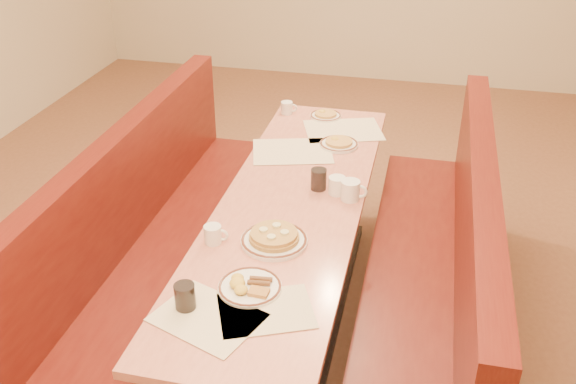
% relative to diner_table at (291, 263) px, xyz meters
% --- Properties ---
extents(ground, '(8.00, 8.00, 0.00)m').
position_rel_diner_table_xyz_m(ground, '(0.00, 0.00, -0.37)').
color(ground, '#9E6647').
rests_on(ground, ground).
extents(diner_table, '(0.70, 2.50, 0.75)m').
position_rel_diner_table_xyz_m(diner_table, '(0.00, 0.00, 0.00)').
color(diner_table, black).
rests_on(diner_table, ground).
extents(booth_left, '(0.55, 2.50, 1.05)m').
position_rel_diner_table_xyz_m(booth_left, '(-0.73, 0.00, -0.01)').
color(booth_left, '#4C3326').
rests_on(booth_left, ground).
extents(booth_right, '(0.55, 2.50, 1.05)m').
position_rel_diner_table_xyz_m(booth_right, '(0.73, 0.00, -0.01)').
color(booth_right, '#4C3326').
rests_on(booth_right, ground).
extents(placemat_near_left, '(0.46, 0.41, 0.00)m').
position_rel_diner_table_xyz_m(placemat_near_left, '(-0.12, -0.92, 0.38)').
color(placemat_near_left, beige).
rests_on(placemat_near_left, diner_table).
extents(placemat_near_right, '(0.44, 0.39, 0.00)m').
position_rel_diner_table_xyz_m(placemat_near_right, '(0.09, -0.83, 0.38)').
color(placemat_near_right, beige).
rests_on(placemat_near_right, diner_table).
extents(placemat_far_left, '(0.53, 0.45, 0.00)m').
position_rel_diner_table_xyz_m(placemat_far_left, '(-0.12, 0.56, 0.38)').
color(placemat_far_left, beige).
rests_on(placemat_far_left, diner_table).
extents(placemat_far_right, '(0.54, 0.47, 0.00)m').
position_rel_diner_table_xyz_m(placemat_far_right, '(0.12, 0.91, 0.38)').
color(placemat_far_right, beige).
rests_on(placemat_far_right, diner_table).
extents(pancake_plate, '(0.30, 0.30, 0.07)m').
position_rel_diner_table_xyz_m(pancake_plate, '(0.00, -0.37, 0.40)').
color(pancake_plate, white).
rests_on(pancake_plate, diner_table).
extents(eggs_plate, '(0.26, 0.26, 0.05)m').
position_rel_diner_table_xyz_m(eggs_plate, '(-0.01, -0.71, 0.39)').
color(eggs_plate, white).
rests_on(eggs_plate, diner_table).
extents(extra_plate_mid, '(0.23, 0.23, 0.05)m').
position_rel_diner_table_xyz_m(extra_plate_mid, '(0.13, 0.70, 0.39)').
color(extra_plate_mid, white).
rests_on(extra_plate_mid, diner_table).
extents(extra_plate_far, '(0.20, 0.20, 0.04)m').
position_rel_diner_table_xyz_m(extra_plate_far, '(-0.02, 1.10, 0.39)').
color(extra_plate_far, white).
rests_on(extra_plate_far, diner_table).
extents(coffee_mug_a, '(0.14, 0.10, 0.10)m').
position_rel_diner_table_xyz_m(coffee_mug_a, '(0.28, 0.10, 0.43)').
color(coffee_mug_a, white).
rests_on(coffee_mug_a, diner_table).
extents(coffee_mug_b, '(0.11, 0.08, 0.08)m').
position_rel_diner_table_xyz_m(coffee_mug_b, '(-0.26, -0.42, 0.42)').
color(coffee_mug_b, white).
rests_on(coffee_mug_b, diner_table).
extents(coffee_mug_c, '(0.12, 0.09, 0.09)m').
position_rel_diner_table_xyz_m(coffee_mug_c, '(0.21, 0.14, 0.42)').
color(coffee_mug_c, white).
rests_on(coffee_mug_c, diner_table).
extents(coffee_mug_d, '(0.11, 0.07, 0.08)m').
position_rel_diner_table_xyz_m(coffee_mug_d, '(-0.28, 1.10, 0.42)').
color(coffee_mug_d, white).
rests_on(coffee_mug_d, diner_table).
extents(soda_tumbler_near, '(0.08, 0.08, 0.11)m').
position_rel_diner_table_xyz_m(soda_tumbler_near, '(-0.22, -0.88, 0.43)').
color(soda_tumbler_near, black).
rests_on(soda_tumbler_near, diner_table).
extents(soda_tumbler_mid, '(0.08, 0.08, 0.11)m').
position_rel_diner_table_xyz_m(soda_tumbler_mid, '(0.11, 0.17, 0.43)').
color(soda_tumbler_mid, black).
rests_on(soda_tumbler_mid, diner_table).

